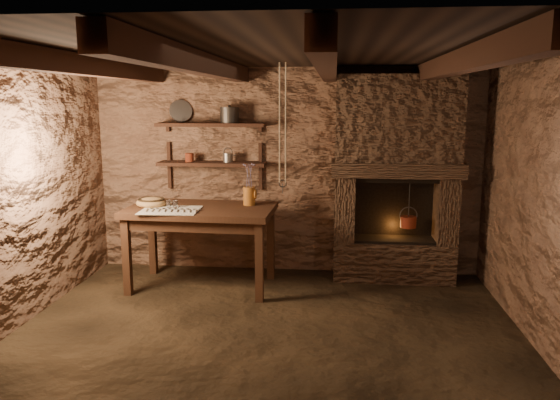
# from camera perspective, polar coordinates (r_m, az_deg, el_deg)

# --- Properties ---
(floor) EXTENTS (4.50, 4.50, 0.00)m
(floor) POSITION_cam_1_polar(r_m,az_deg,el_deg) (4.84, -1.57, -14.40)
(floor) COLOR black
(floor) RESTS_ON ground
(back_wall) EXTENTS (4.50, 0.04, 2.40)m
(back_wall) POSITION_cam_1_polar(r_m,az_deg,el_deg) (6.43, 0.64, 3.02)
(back_wall) COLOR brown
(back_wall) RESTS_ON floor
(front_wall) EXTENTS (4.50, 0.04, 2.40)m
(front_wall) POSITION_cam_1_polar(r_m,az_deg,el_deg) (2.56, -7.45, -8.63)
(front_wall) COLOR brown
(front_wall) RESTS_ON floor
(left_wall) EXTENTS (0.04, 4.00, 2.40)m
(left_wall) POSITION_cam_1_polar(r_m,az_deg,el_deg) (5.25, -26.79, 0.20)
(left_wall) COLOR brown
(left_wall) RESTS_ON floor
(right_wall) EXTENTS (0.04, 4.00, 2.40)m
(right_wall) POSITION_cam_1_polar(r_m,az_deg,el_deg) (4.74, 26.43, -0.77)
(right_wall) COLOR brown
(right_wall) RESTS_ON floor
(ceiling) EXTENTS (4.50, 4.00, 0.04)m
(ceiling) POSITION_cam_1_polar(r_m,az_deg,el_deg) (4.41, -1.73, 15.23)
(ceiling) COLOR black
(ceiling) RESTS_ON back_wall
(beam_far_left) EXTENTS (0.14, 3.95, 0.16)m
(beam_far_left) POSITION_cam_1_polar(r_m,az_deg,el_deg) (4.83, -20.17, 13.12)
(beam_far_left) COLOR black
(beam_far_left) RESTS_ON ceiling
(beam_mid_left) EXTENTS (0.14, 3.95, 0.16)m
(beam_mid_left) POSITION_cam_1_polar(r_m,az_deg,el_deg) (4.49, -8.25, 13.88)
(beam_mid_left) COLOR black
(beam_mid_left) RESTS_ON ceiling
(beam_mid_right) EXTENTS (0.14, 3.95, 0.16)m
(beam_mid_right) POSITION_cam_1_polar(r_m,az_deg,el_deg) (4.36, 5.00, 14.05)
(beam_mid_right) COLOR black
(beam_mid_right) RESTS_ON ceiling
(beam_far_right) EXTENTS (0.14, 3.95, 0.16)m
(beam_far_right) POSITION_cam_1_polar(r_m,az_deg,el_deg) (4.46, 18.33, 13.50)
(beam_far_right) COLOR black
(beam_far_right) RESTS_ON ceiling
(shelf_lower) EXTENTS (1.25, 0.30, 0.04)m
(shelf_lower) POSITION_cam_1_polar(r_m,az_deg,el_deg) (6.40, -7.11, 3.79)
(shelf_lower) COLOR black
(shelf_lower) RESTS_ON back_wall
(shelf_upper) EXTENTS (1.25, 0.30, 0.04)m
(shelf_upper) POSITION_cam_1_polar(r_m,az_deg,el_deg) (6.36, -7.20, 7.82)
(shelf_upper) COLOR black
(shelf_upper) RESTS_ON back_wall
(hearth) EXTENTS (1.43, 0.51, 2.30)m
(hearth) POSITION_cam_1_polar(r_m,az_deg,el_deg) (6.21, 12.02, 2.77)
(hearth) COLOR #3D2A1E
(hearth) RESTS_ON floor
(work_table) EXTENTS (1.60, 0.95, 0.89)m
(work_table) POSITION_cam_1_polar(r_m,az_deg,el_deg) (6.02, -8.17, -4.59)
(work_table) COLOR #371F13
(work_table) RESTS_ON floor
(linen_cloth) EXTENTS (0.62, 0.51, 0.01)m
(linen_cloth) POSITION_cam_1_polar(r_m,az_deg,el_deg) (5.80, -11.38, -1.04)
(linen_cloth) COLOR beige
(linen_cloth) RESTS_ON work_table
(pewter_cutlery_row) EXTENTS (0.51, 0.21, 0.01)m
(pewter_cutlery_row) POSITION_cam_1_polar(r_m,az_deg,el_deg) (5.78, -11.44, -0.98)
(pewter_cutlery_row) COLOR gray
(pewter_cutlery_row) RESTS_ON linen_cloth
(drinking_glasses) EXTENTS (0.19, 0.06, 0.08)m
(drinking_glasses) POSITION_cam_1_polar(r_m,az_deg,el_deg) (5.90, -10.89, -0.42)
(drinking_glasses) COLOR silver
(drinking_glasses) RESTS_ON linen_cloth
(stoneware_jug) EXTENTS (0.17, 0.17, 0.46)m
(stoneware_jug) POSITION_cam_1_polar(r_m,az_deg,el_deg) (5.96, -3.22, 1.36)
(stoneware_jug) COLOR #AD6421
(stoneware_jug) RESTS_ON work_table
(wooden_bowl) EXTENTS (0.41, 0.41, 0.12)m
(wooden_bowl) POSITION_cam_1_polar(r_m,az_deg,el_deg) (6.07, -13.29, -0.27)
(wooden_bowl) COLOR #A77C48
(wooden_bowl) RESTS_ON work_table
(iron_stockpot) EXTENTS (0.27, 0.27, 0.16)m
(iron_stockpot) POSITION_cam_1_polar(r_m,az_deg,el_deg) (6.31, -5.29, 8.74)
(iron_stockpot) COLOR #2B2826
(iron_stockpot) RESTS_ON shelf_upper
(tin_pan) EXTENTS (0.29, 0.20, 0.26)m
(tin_pan) POSITION_cam_1_polar(r_m,az_deg,el_deg) (6.55, -10.33, 9.14)
(tin_pan) COLOR gray
(tin_pan) RESTS_ON shelf_upper
(small_kettle) EXTENTS (0.19, 0.17, 0.16)m
(small_kettle) POSITION_cam_1_polar(r_m,az_deg,el_deg) (6.35, -5.46, 4.44)
(small_kettle) COLOR gray
(small_kettle) RESTS_ON shelf_lower
(rusty_tin) EXTENTS (0.12, 0.12, 0.10)m
(rusty_tin) POSITION_cam_1_polar(r_m,az_deg,el_deg) (6.45, -9.43, 4.41)
(rusty_tin) COLOR maroon
(rusty_tin) RESTS_ON shelf_lower
(red_pot) EXTENTS (0.23, 0.23, 0.54)m
(red_pot) POSITION_cam_1_polar(r_m,az_deg,el_deg) (6.28, 13.26, -2.16)
(red_pot) COLOR maroon
(red_pot) RESTS_ON hearth
(hanging_ropes) EXTENTS (0.08, 0.08, 1.20)m
(hanging_ropes) POSITION_cam_1_polar(r_m,az_deg,el_deg) (5.43, 0.28, 8.00)
(hanging_ropes) COLOR beige
(hanging_ropes) RESTS_ON ceiling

